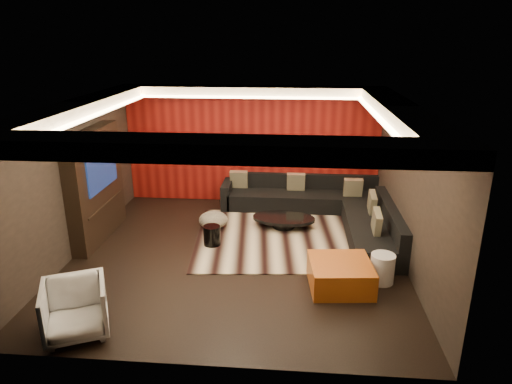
# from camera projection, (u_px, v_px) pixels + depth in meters

# --- Properties ---
(floor) EXTENTS (6.00, 6.00, 0.02)m
(floor) POSITION_uv_depth(u_px,v_px,m) (237.00, 256.00, 8.48)
(floor) COLOR black
(floor) RESTS_ON ground
(ceiling) EXTENTS (6.00, 6.00, 0.02)m
(ceiling) POSITION_uv_depth(u_px,v_px,m) (235.00, 103.00, 7.55)
(ceiling) COLOR silver
(ceiling) RESTS_ON ground
(wall_back) EXTENTS (6.00, 0.02, 2.80)m
(wall_back) POSITION_uv_depth(u_px,v_px,m) (252.00, 145.00, 10.85)
(wall_back) COLOR black
(wall_back) RESTS_ON ground
(wall_left) EXTENTS (0.02, 6.00, 2.80)m
(wall_left) POSITION_uv_depth(u_px,v_px,m) (71.00, 179.00, 8.26)
(wall_left) COLOR black
(wall_left) RESTS_ON ground
(wall_right) EXTENTS (0.02, 6.00, 2.80)m
(wall_right) POSITION_uv_depth(u_px,v_px,m) (411.00, 189.00, 7.77)
(wall_right) COLOR black
(wall_right) RESTS_ON ground
(red_feature_wall) EXTENTS (5.98, 0.05, 2.78)m
(red_feature_wall) POSITION_uv_depth(u_px,v_px,m) (252.00, 145.00, 10.81)
(red_feature_wall) COLOR #6B0C0A
(red_feature_wall) RESTS_ON ground
(soffit_back) EXTENTS (6.00, 0.60, 0.22)m
(soffit_back) POSITION_uv_depth(u_px,v_px,m) (251.00, 91.00, 10.14)
(soffit_back) COLOR silver
(soffit_back) RESTS_ON ground
(soffit_front) EXTENTS (6.00, 0.60, 0.22)m
(soffit_front) POSITION_uv_depth(u_px,v_px,m) (204.00, 148.00, 5.05)
(soffit_front) COLOR silver
(soffit_front) RESTS_ON ground
(soffit_left) EXTENTS (0.60, 4.80, 0.22)m
(soffit_left) POSITION_uv_depth(u_px,v_px,m) (79.00, 108.00, 7.81)
(soffit_left) COLOR silver
(soffit_left) RESTS_ON ground
(soffit_right) EXTENTS (0.60, 4.80, 0.22)m
(soffit_right) POSITION_uv_depth(u_px,v_px,m) (400.00, 113.00, 7.37)
(soffit_right) COLOR silver
(soffit_right) RESTS_ON ground
(cove_back) EXTENTS (4.80, 0.08, 0.04)m
(cove_back) POSITION_uv_depth(u_px,v_px,m) (249.00, 97.00, 9.84)
(cove_back) COLOR #FFD899
(cove_back) RESTS_ON ground
(cove_front) EXTENTS (4.80, 0.08, 0.04)m
(cove_front) POSITION_uv_depth(u_px,v_px,m) (209.00, 149.00, 5.40)
(cove_front) COLOR #FFD899
(cove_front) RESTS_ON ground
(cove_left) EXTENTS (0.08, 4.80, 0.04)m
(cove_left) POSITION_uv_depth(u_px,v_px,m) (99.00, 114.00, 7.81)
(cove_left) COLOR #FFD899
(cove_left) RESTS_ON ground
(cove_right) EXTENTS (0.08, 4.80, 0.04)m
(cove_right) POSITION_uv_depth(u_px,v_px,m) (379.00, 118.00, 7.43)
(cove_right) COLOR #FFD899
(cove_right) RESTS_ON ground
(tv_surround) EXTENTS (0.30, 2.00, 2.20)m
(tv_surround) POSITION_uv_depth(u_px,v_px,m) (96.00, 185.00, 8.91)
(tv_surround) COLOR black
(tv_surround) RESTS_ON ground
(tv_screen) EXTENTS (0.04, 1.30, 0.80)m
(tv_screen) POSITION_uv_depth(u_px,v_px,m) (102.00, 168.00, 8.78)
(tv_screen) COLOR black
(tv_screen) RESTS_ON ground
(tv_shelf) EXTENTS (0.04, 1.60, 0.04)m
(tv_shelf) POSITION_uv_depth(u_px,v_px,m) (106.00, 204.00, 9.03)
(tv_shelf) COLOR black
(tv_shelf) RESTS_ON ground
(rug) EXTENTS (4.24, 3.32, 0.02)m
(rug) POSITION_uv_depth(u_px,v_px,m) (296.00, 237.00, 9.20)
(rug) COLOR beige
(rug) RESTS_ON floor
(coffee_table) EXTENTS (1.41, 1.41, 0.22)m
(coffee_table) POSITION_uv_depth(u_px,v_px,m) (284.00, 222.00, 9.66)
(coffee_table) COLOR black
(coffee_table) RESTS_ON rug
(drum_stool) EXTENTS (0.44, 0.44, 0.39)m
(drum_stool) POSITION_uv_depth(u_px,v_px,m) (212.00, 235.00, 8.81)
(drum_stool) COLOR black
(drum_stool) RESTS_ON rug
(striped_pouf) EXTENTS (0.63, 0.63, 0.34)m
(striped_pouf) POSITION_uv_depth(u_px,v_px,m) (213.00, 220.00, 9.60)
(striped_pouf) COLOR beige
(striped_pouf) RESTS_ON rug
(white_side_table) EXTENTS (0.48, 0.48, 0.50)m
(white_side_table) POSITION_uv_depth(u_px,v_px,m) (382.00, 268.00, 7.49)
(white_side_table) COLOR silver
(white_side_table) RESTS_ON floor
(orange_ottoman) EXTENTS (1.06, 1.06, 0.43)m
(orange_ottoman) POSITION_uv_depth(u_px,v_px,m) (340.00, 275.00, 7.36)
(orange_ottoman) COLOR #964113
(orange_ottoman) RESTS_ON floor
(armchair) EXTENTS (1.09, 1.10, 0.76)m
(armchair) POSITION_uv_depth(u_px,v_px,m) (75.00, 309.00, 6.15)
(armchair) COLOR silver
(armchair) RESTS_ON floor
(sectional_sofa) EXTENTS (3.65, 3.50, 0.75)m
(sectional_sofa) POSITION_uv_depth(u_px,v_px,m) (326.00, 209.00, 10.00)
(sectional_sofa) COLOR black
(sectional_sofa) RESTS_ON floor
(throw_pillows) EXTENTS (3.19, 2.74, 0.50)m
(throw_pillows) POSITION_uv_depth(u_px,v_px,m) (323.00, 193.00, 9.91)
(throw_pillows) COLOR beige
(throw_pillows) RESTS_ON sectional_sofa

